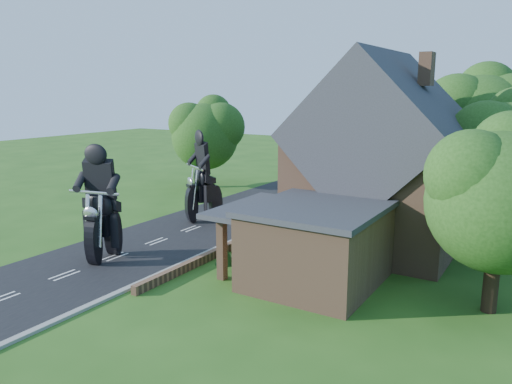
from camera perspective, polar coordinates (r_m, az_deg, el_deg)
The scene contains 18 objects.
ground at distance 28.15m, azimuth -11.30°, elevation -5.58°, with size 120.00×120.00×0.00m, color #265116.
road at distance 28.15m, azimuth -11.30°, elevation -5.56°, with size 7.00×80.00×0.02m, color black.
kerb at distance 25.88m, azimuth -5.33°, elevation -6.80°, with size 0.30×80.00×0.12m, color gray.
garden_wall at distance 29.48m, azimuth 1.54°, elevation -4.16°, with size 0.30×22.00×0.40m, color brown.
house at distance 27.07m, azimuth 14.11°, elevation 3.04°, with size 9.54×8.64×10.24m.
annex at distance 21.64m, azimuth 6.64°, elevation -5.80°, with size 7.05×5.94×3.44m.
tree_annex_side at distance 20.02m, azimuth 27.18°, elevation 0.19°, with size 5.64×5.20×7.48m.
tree_behind_house at distance 36.02m, azimuth 24.92°, elevation 7.38°, with size 7.81×7.20×10.08m.
tree_behind_left at distance 38.20m, azimuth 16.00°, elevation 7.44°, with size 6.94×6.40×9.16m.
tree_far_road at distance 42.29m, azimuth -5.37°, elevation 6.99°, with size 6.08×5.60×7.84m.
shrub_a at distance 24.04m, azimuth -3.62°, elevation -7.01°, with size 0.90×0.90×1.10m, color #133E1A.
shrub_b at distance 26.01m, azimuth -0.43°, elevation -5.52°, with size 0.90×0.90×1.10m, color #133E1A.
shrub_c at distance 28.08m, azimuth 2.29°, elevation -4.24°, with size 0.90×0.90×1.10m, color #133E1A.
shrub_d at distance 32.39m, azimuth 6.64°, elevation -2.16°, with size 0.90×0.90×1.10m, color #133E1A.
shrub_e at distance 34.61m, azimuth 8.40°, elevation -1.31°, with size 0.90×0.90×1.10m, color #133E1A.
shrub_f at distance 36.87m, azimuth 9.94°, elevation -0.56°, with size 0.90×0.90×1.10m, color #133E1A.
motorcycle_lead at distance 25.58m, azimuth -16.99°, elevation -5.62°, with size 0.47×1.85×1.72m, color black, non-canonical shape.
motorcycle_follow at distance 31.73m, azimuth -5.99°, elevation -1.83°, with size 0.47×1.87×1.74m, color black, non-canonical shape.
Camera 1 is at (18.51, -19.56, 8.21)m, focal length 35.00 mm.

